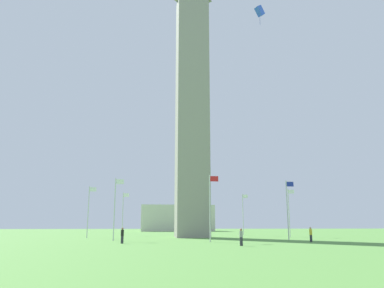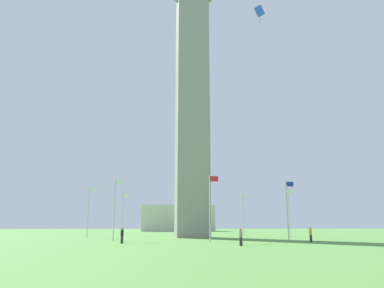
# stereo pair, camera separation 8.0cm
# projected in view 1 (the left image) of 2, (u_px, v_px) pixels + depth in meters

# --- Properties ---
(ground_plane) EXTENTS (260.00, 260.00, 0.00)m
(ground_plane) POSITION_uv_depth(u_px,v_px,m) (192.00, 238.00, 59.56)
(ground_plane) COLOR #548C3D
(obelisk_monument) EXTENTS (5.17, 5.17, 47.03)m
(obelisk_monument) POSITION_uv_depth(u_px,v_px,m) (192.00, 95.00, 64.45)
(obelisk_monument) COLOR gray
(obelisk_monument) RESTS_ON ground
(flagpole_n) EXTENTS (1.12, 0.14, 7.80)m
(flagpole_n) POSITION_uv_depth(u_px,v_px,m) (289.00, 210.00, 62.52)
(flagpole_n) COLOR silver
(flagpole_n) RESTS_ON ground
(flagpole_ne) EXTENTS (1.12, 0.14, 7.80)m
(flagpole_ne) POSITION_uv_depth(u_px,v_px,m) (243.00, 212.00, 72.93)
(flagpole_ne) COLOR silver
(flagpole_ne) RESTS_ON ground
(flagpole_e) EXTENTS (1.12, 0.14, 7.80)m
(flagpole_e) POSITION_uv_depth(u_px,v_px,m) (182.00, 213.00, 76.03)
(flagpole_e) COLOR silver
(flagpole_e) RESTS_ON ground
(flagpole_se) EXTENTS (1.12, 0.14, 7.80)m
(flagpole_se) POSITION_uv_depth(u_px,v_px,m) (123.00, 212.00, 70.01)
(flagpole_se) COLOR silver
(flagpole_se) RESTS_ON ground
(flagpole_s) EXTENTS (1.12, 0.14, 7.80)m
(flagpole_s) POSITION_uv_depth(u_px,v_px,m) (89.00, 209.00, 58.39)
(flagpole_s) COLOR silver
(flagpole_s) RESTS_ON ground
(flagpole_sw) EXTENTS (1.12, 0.14, 7.80)m
(flagpole_sw) POSITION_uv_depth(u_px,v_px,m) (115.00, 206.00, 47.98)
(flagpole_sw) COLOR silver
(flagpole_sw) RESTS_ON ground
(flagpole_w) EXTENTS (1.12, 0.14, 7.80)m
(flagpole_w) POSITION_uv_depth(u_px,v_px,m) (210.00, 205.00, 44.88)
(flagpole_w) COLOR silver
(flagpole_w) RESTS_ON ground
(flagpole_nw) EXTENTS (1.12, 0.14, 7.80)m
(flagpole_nw) POSITION_uv_depth(u_px,v_px,m) (288.00, 207.00, 50.90)
(flagpole_nw) COLOR silver
(flagpole_nw) RESTS_ON ground
(person_gray_shirt) EXTENTS (0.32, 0.32, 1.61)m
(person_gray_shirt) POSITION_uv_depth(u_px,v_px,m) (241.00, 237.00, 36.08)
(person_gray_shirt) COLOR #2D2D38
(person_gray_shirt) RESTS_ON ground
(person_yellow_shirt) EXTENTS (0.32, 0.32, 1.70)m
(person_yellow_shirt) POSITION_uv_depth(u_px,v_px,m) (311.00, 235.00, 44.23)
(person_yellow_shirt) COLOR #2D2D38
(person_yellow_shirt) RESTS_ON ground
(person_black_shirt) EXTENTS (0.32, 0.32, 1.67)m
(person_black_shirt) POSITION_uv_depth(u_px,v_px,m) (122.00, 236.00, 40.55)
(person_black_shirt) COLOR #2D2D38
(person_black_shirt) RESTS_ON ground
(kite_blue_box) EXTENTS (1.62, 1.27, 3.01)m
(kite_blue_box) POSITION_uv_depth(u_px,v_px,m) (260.00, 11.00, 55.98)
(kite_blue_box) COLOR blue
(distant_building) EXTENTS (22.19, 13.09, 7.87)m
(distant_building) POSITION_uv_depth(u_px,v_px,m) (176.00, 218.00, 119.70)
(distant_building) COLOR beige
(distant_building) RESTS_ON ground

